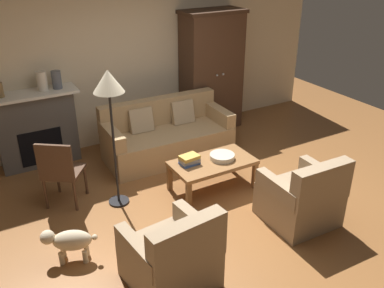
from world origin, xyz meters
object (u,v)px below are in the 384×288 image
(mantel_vase_slate, at_px, (57,80))
(side_chair_wooden, at_px, (60,169))
(fruit_bowl, at_px, (222,157))
(couch, at_px, (167,137))
(armchair_near_left, at_px, (172,258))
(coffee_table, at_px, (213,165))
(mantel_vase_bronze, at_px, (0,90))
(floor_lamp, at_px, (109,90))
(armoire, at_px, (211,71))
(armchair_near_right, at_px, (302,199))
(book_stack, at_px, (189,160))
(fireplace, at_px, (37,128))
(mantel_vase_cream, at_px, (42,81))
(dog, at_px, (69,241))

(mantel_vase_slate, xyz_separation_m, side_chair_wooden, (-0.37, -1.28, -0.74))
(fruit_bowl, bearing_deg, couch, 101.07)
(fruit_bowl, xyz_separation_m, armchair_near_left, (-1.41, -1.28, -0.14))
(coffee_table, bearing_deg, mantel_vase_bronze, 139.73)
(side_chair_wooden, bearing_deg, floor_lamp, -25.09)
(coffee_table, xyz_separation_m, armchair_near_left, (-1.27, -1.29, -0.05))
(coffee_table, distance_m, mantel_vase_slate, 2.54)
(floor_lamp, bearing_deg, mantel_vase_slate, 98.86)
(armchair_near_left, bearing_deg, couch, 64.42)
(mantel_vase_slate, height_order, armchair_near_left, mantel_vase_slate)
(armoire, distance_m, couch, 1.53)
(armchair_near_right, bearing_deg, side_chair_wooden, 143.28)
(armchair_near_left, relative_size, armchair_near_right, 1.00)
(side_chair_wooden, bearing_deg, book_stack, -18.99)
(armoire, xyz_separation_m, floor_lamp, (-2.33, -1.50, 0.49))
(fireplace, relative_size, armchair_near_right, 1.43)
(mantel_vase_bronze, distance_m, mantel_vase_cream, 0.56)
(book_stack, bearing_deg, armchair_near_right, -56.17)
(couch, xyz_separation_m, mantel_vase_cream, (-1.57, 0.70, 0.94))
(fireplace, height_order, book_stack, fireplace)
(mantel_vase_bronze, height_order, dog, mantel_vase_bronze)
(mantel_vase_slate, bearing_deg, fruit_bowl, -49.65)
(mantel_vase_bronze, height_order, mantel_vase_slate, mantel_vase_slate)
(coffee_table, distance_m, floor_lamp, 1.70)
(dog, bearing_deg, mantel_vase_cream, 80.77)
(fruit_bowl, height_order, mantel_vase_bronze, mantel_vase_bronze)
(dog, bearing_deg, coffee_table, 12.62)
(coffee_table, bearing_deg, mantel_vase_cream, 131.43)
(fireplace, height_order, couch, fireplace)
(mantel_vase_cream, bearing_deg, dog, -99.23)
(book_stack, distance_m, floor_lamp, 1.39)
(fireplace, relative_size, armoire, 0.62)
(fireplace, height_order, mantel_vase_slate, mantel_vase_slate)
(fireplace, height_order, floor_lamp, floor_lamp)
(mantel_vase_cream, relative_size, dog, 0.52)
(fruit_bowl, distance_m, mantel_vase_cream, 2.73)
(armchair_near_right, height_order, floor_lamp, floor_lamp)
(armoire, relative_size, armchair_near_right, 2.31)
(fruit_bowl, height_order, armchair_near_left, armchair_near_left)
(mantel_vase_slate, distance_m, side_chair_wooden, 1.52)
(coffee_table, xyz_separation_m, mantel_vase_slate, (-1.46, 1.88, 0.88))
(armoire, relative_size, fruit_bowl, 6.15)
(coffee_table, relative_size, side_chair_wooden, 1.22)
(mantel_vase_slate, bearing_deg, mantel_vase_cream, 180.00)
(book_stack, relative_size, armchair_near_right, 0.29)
(fireplace, bearing_deg, floor_lamp, -68.47)
(armoire, relative_size, couch, 1.05)
(dog, bearing_deg, mantel_vase_slate, 76.07)
(fireplace, bearing_deg, couch, -22.32)
(armchair_near_left, bearing_deg, armchair_near_right, 4.63)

